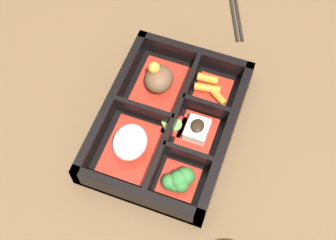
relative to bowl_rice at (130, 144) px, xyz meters
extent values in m
plane|color=brown|center=(0.06, -0.04, -0.03)|extent=(3.00, 3.00, 0.00)
cube|color=black|center=(0.06, -0.04, -0.03)|extent=(0.29, 0.21, 0.01)
cube|color=black|center=(0.06, -0.14, -0.01)|extent=(0.29, 0.01, 0.04)
cube|color=black|center=(0.06, 0.06, -0.01)|extent=(0.29, 0.01, 0.04)
cube|color=black|center=(-0.07, -0.04, -0.01)|extent=(0.01, 0.21, 0.04)
cube|color=black|center=(0.20, -0.04, -0.01)|extent=(0.01, 0.21, 0.04)
cube|color=black|center=(0.06, -0.05, -0.01)|extent=(0.26, 0.01, 0.04)
cube|color=black|center=(0.01, -0.09, -0.01)|extent=(0.01, 0.08, 0.04)
cube|color=black|center=(0.11, -0.09, -0.01)|extent=(0.01, 0.08, 0.04)
cube|color=black|center=(0.06, 0.00, -0.01)|extent=(0.01, 0.10, 0.04)
cube|color=maroon|center=(0.00, 0.00, -0.02)|extent=(0.11, 0.08, 0.01)
ellipsoid|color=silver|center=(0.00, 0.00, 0.01)|extent=(0.06, 0.05, 0.05)
cube|color=maroon|center=(0.13, 0.00, -0.02)|extent=(0.11, 0.08, 0.01)
ellipsoid|color=brown|center=(0.13, 0.00, 0.00)|extent=(0.05, 0.05, 0.04)
sphere|color=orange|center=(0.13, 0.01, 0.02)|extent=(0.02, 0.02, 0.02)
cube|color=maroon|center=(-0.02, -0.09, -0.02)|extent=(0.06, 0.06, 0.01)
sphere|color=#2D6B2D|center=(-0.03, -0.09, 0.00)|extent=(0.03, 0.03, 0.03)
sphere|color=#2D6B2D|center=(-0.04, -0.10, 0.00)|extent=(0.03, 0.03, 0.03)
sphere|color=#2D6B2D|center=(-0.04, -0.09, -0.01)|extent=(0.02, 0.02, 0.02)
sphere|color=#2D6B2D|center=(-0.02, -0.10, 0.00)|extent=(0.03, 0.03, 0.03)
sphere|color=#2D6B2D|center=(-0.03, -0.09, 0.00)|extent=(0.03, 0.03, 0.03)
sphere|color=#2D6B2D|center=(-0.04, -0.08, 0.00)|extent=(0.02, 0.02, 0.02)
cube|color=maroon|center=(0.06, -0.09, -0.02)|extent=(0.07, 0.06, 0.01)
cube|color=beige|center=(0.06, -0.09, -0.01)|extent=(0.04, 0.04, 0.02)
ellipsoid|color=black|center=(0.06, -0.09, 0.01)|extent=(0.03, 0.02, 0.01)
cube|color=maroon|center=(0.15, -0.09, -0.02)|extent=(0.07, 0.06, 0.01)
cylinder|color=orange|center=(0.14, -0.10, -0.01)|extent=(0.03, 0.03, 0.01)
cylinder|color=orange|center=(0.16, -0.08, -0.01)|extent=(0.02, 0.04, 0.01)
cylinder|color=orange|center=(0.15, -0.08, -0.01)|extent=(0.02, 0.05, 0.01)
cube|color=maroon|center=(0.06, -0.05, -0.02)|extent=(0.04, 0.03, 0.01)
cylinder|color=#75A84C|center=(0.06, -0.05, -0.01)|extent=(0.02, 0.02, 0.00)
cylinder|color=#75A84C|center=(0.06, -0.04, -0.01)|extent=(0.02, 0.02, 0.01)
cylinder|color=#75A84C|center=(0.06, -0.05, -0.01)|extent=(0.02, 0.02, 0.01)
camera|label=1|loc=(-0.28, -0.17, 0.66)|focal=50.00mm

